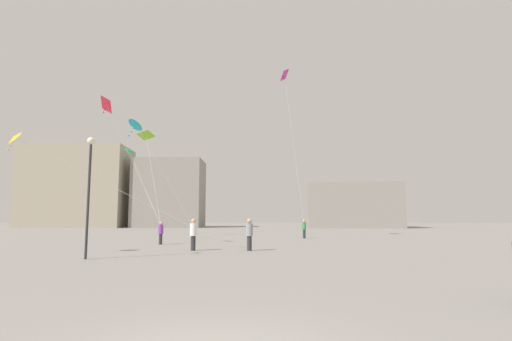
% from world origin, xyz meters
% --- Properties ---
extents(person_in_green, '(0.37, 0.37, 1.70)m').
position_xyz_m(person_in_green, '(4.09, 31.95, 0.93)').
color(person_in_green, '#2D2D33').
rests_on(person_in_green, ground_plane).
extents(person_in_white, '(0.40, 0.40, 1.83)m').
position_xyz_m(person_in_white, '(-3.54, 17.77, 1.01)').
color(person_in_white, '#2D2D33').
rests_on(person_in_white, ground_plane).
extents(person_in_purple, '(0.35, 0.35, 1.61)m').
position_xyz_m(person_in_purple, '(-6.84, 23.02, 0.88)').
color(person_in_purple, '#2D2D33').
rests_on(person_in_purple, ground_plane).
extents(person_in_grey, '(0.40, 0.40, 1.83)m').
position_xyz_m(person_in_grey, '(-0.29, 17.78, 1.00)').
color(person_in_grey, '#2D2D33').
rests_on(person_in_grey, ground_plane).
extents(kite_lime_delta, '(5.67, 12.23, 9.37)m').
position_xyz_m(kite_lime_delta, '(-11.63, 34.29, 10.08)').
color(kite_lime_delta, '#8CD12D').
extents(kite_emerald_delta, '(4.96, 6.13, 6.62)m').
position_xyz_m(kite_emerald_delta, '(-11.18, 28.46, 7.45)').
color(kite_emerald_delta, green).
extents(kite_magenta_delta, '(2.13, 1.90, 15.13)m').
position_xyz_m(kite_magenta_delta, '(2.44, 32.94, 15.72)').
color(kite_magenta_delta, '#D12899').
extents(kite_amber_diamond, '(9.17, 4.02, 5.05)m').
position_xyz_m(kite_amber_diamond, '(-12.05, 14.32, 5.89)').
color(kite_amber_diamond, yellow).
extents(kite_crimson_delta, '(4.30, 2.57, 8.86)m').
position_xyz_m(kite_crimson_delta, '(-10.37, 21.32, 9.60)').
color(kite_crimson_delta, red).
extents(kite_cyan_diamond, '(3.71, 2.01, 6.15)m').
position_xyz_m(kite_cyan_diamond, '(-6.62, 16.37, 7.05)').
color(kite_cyan_diamond, '#1EB2C6').
extents(building_left_hall, '(20.01, 11.97, 15.82)m').
position_xyz_m(building_left_hall, '(-37.00, 72.77, 7.91)').
color(building_left_hall, '#A39984').
rests_on(building_left_hall, ground_plane).
extents(building_centre_hall, '(13.43, 9.99, 13.39)m').
position_xyz_m(building_centre_hall, '(-19.00, 74.46, 6.70)').
color(building_centre_hall, gray).
rests_on(building_centre_hall, ground_plane).
extents(building_right_hall, '(18.04, 13.58, 8.36)m').
position_xyz_m(building_right_hall, '(17.00, 73.38, 4.18)').
color(building_right_hall, gray).
rests_on(building_right_hall, ground_plane).
extents(lamppost_east, '(0.36, 0.36, 5.66)m').
position_xyz_m(lamppost_east, '(-7.54, 12.81, 3.73)').
color(lamppost_east, '#2D2D30').
rests_on(lamppost_east, ground_plane).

